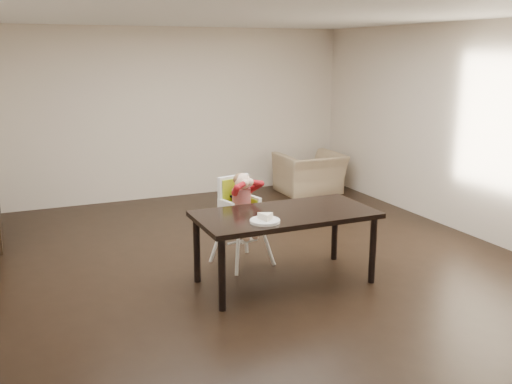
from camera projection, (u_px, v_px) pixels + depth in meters
ground at (257, 267)px, 6.31m from camera, size 7.00×7.00×0.00m
room_walls at (258, 98)px, 5.86m from camera, size 6.02×7.02×2.71m
dining_table at (285, 220)px, 5.75m from camera, size 1.80×0.90×0.75m
high_chair at (240, 200)px, 6.26m from camera, size 0.52×0.52×1.04m
plate at (265, 219)px, 5.39m from camera, size 0.36×0.36×0.08m
armchair at (310, 167)px, 9.55m from camera, size 1.02×0.66×0.89m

